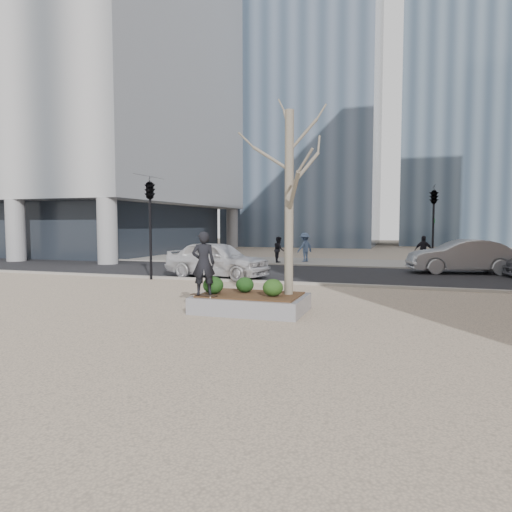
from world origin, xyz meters
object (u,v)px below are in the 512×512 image
(police_car, at_px, (217,259))
(planter, at_px, (251,303))
(skateboard, at_px, (204,296))
(skateboarder, at_px, (203,263))

(police_car, bearing_deg, planter, -139.76)
(skateboard, bearing_deg, skateboarder, 0.00)
(skateboard, bearing_deg, planter, 44.05)
(skateboard, xyz_separation_m, skateboarder, (0.00, 0.00, 0.89))
(skateboarder, bearing_deg, police_car, -92.87)
(skateboard, relative_size, police_car, 0.16)
(skateboarder, height_order, police_car, skateboarder)
(planter, bearing_deg, skateboarder, -146.91)
(police_car, bearing_deg, skateboard, -148.87)
(skateboard, relative_size, skateboarder, 0.46)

